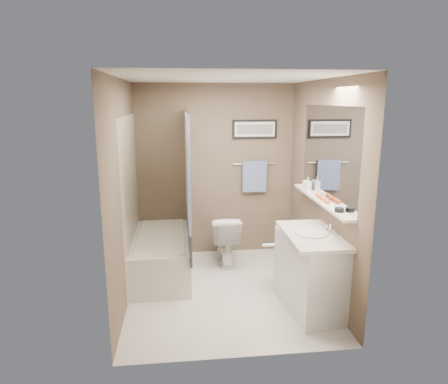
{
  "coord_description": "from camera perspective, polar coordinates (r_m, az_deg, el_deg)",
  "views": [
    {
      "loc": [
        -0.5,
        -4.26,
        2.18
      ],
      "look_at": [
        0.0,
        0.15,
        1.15
      ],
      "focal_mm": 32.0,
      "sensor_mm": 36.0,
      "label": 1
    }
  ],
  "objects": [
    {
      "name": "curtain_lower",
      "position": [
        5.02,
        -5.01,
        -5.56
      ],
      "size": [
        0.03,
        1.45,
        0.36
      ],
      "primitive_type": "cube",
      "color": "#28324B",
      "rests_on": "curtain_rod"
    },
    {
      "name": "door",
      "position": [
        3.41,
        12.01,
        -7.51
      ],
      "size": [
        0.8,
        0.02,
        2.0
      ],
      "primitive_type": "cube",
      "color": "silver",
      "rests_on": "wall_front"
    },
    {
      "name": "wall_left",
      "position": [
        4.41,
        -13.86,
        -0.16
      ],
      "size": [
        0.04,
        2.5,
        2.4
      ],
      "primitive_type": "cube",
      "color": "brown",
      "rests_on": "ground"
    },
    {
      "name": "towel",
      "position": [
        5.65,
        4.36,
        2.23
      ],
      "size": [
        0.34,
        0.05,
        0.44
      ],
      "primitive_type": "cube",
      "color": "#8F9FD0",
      "rests_on": "towel_bar"
    },
    {
      "name": "bathtub",
      "position": [
        5.2,
        -8.86,
        -8.87
      ],
      "size": [
        0.71,
        1.5,
        0.5
      ],
      "primitive_type": "cube",
      "rotation": [
        0.0,
        0.0,
        0.01
      ],
      "color": "silver",
      "rests_on": "ground"
    },
    {
      "name": "wall_back",
      "position": [
        5.6,
        -1.24,
        2.99
      ],
      "size": [
        2.2,
        0.04,
        2.4
      ],
      "primitive_type": "cube",
      "color": "brown",
      "rests_on": "ground"
    },
    {
      "name": "mirror",
      "position": [
        4.44,
        14.63,
        5.4
      ],
      "size": [
        0.02,
        1.6,
        1.0
      ],
      "primitive_type": "cube",
      "color": "silver",
      "rests_on": "wall_right"
    },
    {
      "name": "pink_comb",
      "position": [
        4.68,
        12.85,
        -0.36
      ],
      "size": [
        0.04,
        0.16,
        0.01
      ],
      "primitive_type": "cube",
      "rotation": [
        0.0,
        0.0,
        0.04
      ],
      "color": "pink",
      "rests_on": "shelf"
    },
    {
      "name": "curtain_rod",
      "position": [
        4.76,
        -5.37,
        11.45
      ],
      "size": [
        0.02,
        1.55,
        0.02
      ],
      "primitive_type": "cylinder",
      "rotation": [
        1.57,
        0.0,
        0.0
      ],
      "color": "silver",
      "rests_on": "wall_left"
    },
    {
      "name": "tile_surround",
      "position": [
        4.94,
        -13.16,
        -1.1
      ],
      "size": [
        0.02,
        1.55,
        2.0
      ],
      "primitive_type": "cube",
      "color": "#C3B793",
      "rests_on": "wall_left"
    },
    {
      "name": "towel_bar",
      "position": [
        5.64,
        4.35,
        4.06
      ],
      "size": [
        0.6,
        0.02,
        0.02
      ],
      "primitive_type": "cylinder",
      "rotation": [
        0.0,
        1.57,
        0.0
      ],
      "color": "silver",
      "rests_on": "wall_back"
    },
    {
      "name": "faucet_knob",
      "position": [
        4.35,
        14.49,
        -4.88
      ],
      "size": [
        0.05,
        0.05,
        0.05
      ],
      "primitive_type": "sphere",
      "color": "silver",
      "rests_on": "countertop"
    },
    {
      "name": "sink_basin",
      "position": [
        4.2,
        12.39,
        -5.72
      ],
      "size": [
        0.34,
        0.34,
        0.01
      ],
      "primitive_type": "cylinder",
      "color": "silver",
      "rests_on": "countertop"
    },
    {
      "name": "curtain_upper",
      "position": [
        4.82,
        -5.21,
        3.71
      ],
      "size": [
        0.03,
        1.45,
        1.28
      ],
      "primitive_type": "cube",
      "color": "silver",
      "rests_on": "curtain_rod"
    },
    {
      "name": "candle_bowl_near",
      "position": [
        4.04,
        16.14,
        -2.47
      ],
      "size": [
        0.09,
        0.09,
        0.04
      ],
      "primitive_type": "cylinder",
      "color": "black",
      "rests_on": "shelf"
    },
    {
      "name": "wall_front",
      "position": [
        3.22,
        2.76,
        -4.66
      ],
      "size": [
        2.2,
        0.04,
        2.4
      ],
      "primitive_type": "cube",
      "color": "brown",
      "rests_on": "ground"
    },
    {
      "name": "wall_right",
      "position": [
        4.65,
        13.57,
        0.52
      ],
      "size": [
        0.04,
        2.5,
        2.4
      ],
      "primitive_type": "cube",
      "color": "brown",
      "rests_on": "ground"
    },
    {
      "name": "ceiling",
      "position": [
        4.29,
        0.23,
        15.74
      ],
      "size": [
        2.2,
        2.5,
        0.04
      ],
      "primitive_type": "cube",
      "color": "white",
      "rests_on": "wall_back"
    },
    {
      "name": "soap_bottle",
      "position": [
        4.91,
        11.9,
        1.17
      ],
      "size": [
        0.07,
        0.07,
        0.15
      ],
      "primitive_type": "imported",
      "rotation": [
        0.0,
        0.0,
        -0.02
      ],
      "color": "#999999",
      "rests_on": "shelf"
    },
    {
      "name": "faucet_spout",
      "position": [
        4.26,
        14.97,
        -5.02
      ],
      "size": [
        0.02,
        0.02,
        0.1
      ],
      "primitive_type": "cylinder",
      "color": "silver",
      "rests_on": "countertop"
    },
    {
      "name": "toilet",
      "position": [
        5.44,
        0.08,
        -6.71
      ],
      "size": [
        0.39,
        0.67,
        0.68
      ],
      "primitive_type": "imported",
      "rotation": [
        0.0,
        0.0,
        3.15
      ],
      "color": "white",
      "rests_on": "ground"
    },
    {
      "name": "hair_brush_front",
      "position": [
        4.38,
        14.23,
        -1.11
      ],
      "size": [
        0.06,
        0.22,
        0.04
      ],
      "primitive_type": "cylinder",
      "rotation": [
        1.57,
        0.0,
        -0.08
      ],
      "color": "#EF5A21",
      "rests_on": "shelf"
    },
    {
      "name": "door_handle",
      "position": [
        3.37,
        6.35,
        -7.54
      ],
      "size": [
        0.1,
        0.02,
        0.02
      ],
      "primitive_type": "cylinder",
      "rotation": [
        0.0,
        1.57,
        0.0
      ],
      "color": "silver",
      "rests_on": "door"
    },
    {
      "name": "hair_brush_back",
      "position": [
        4.5,
        13.67,
        -0.72
      ],
      "size": [
        0.05,
        0.22,
        0.04
      ],
      "primitive_type": "cylinder",
      "rotation": [
        1.57,
        0.0,
        0.06
      ],
      "color": "#C8431C",
      "rests_on": "shelf"
    },
    {
      "name": "ground",
      "position": [
        4.81,
        0.21,
        -13.88
      ],
      "size": [
        2.5,
        2.5,
        0.0
      ],
      "primitive_type": "plane",
      "color": "beige",
      "rests_on": "ground"
    },
    {
      "name": "shelf",
      "position": [
        4.52,
        13.6,
        -1.14
      ],
      "size": [
        0.12,
        1.6,
        0.03
      ],
      "primitive_type": "cube",
      "color": "silver",
      "rests_on": "wall_right"
    },
    {
      "name": "glass_jar",
      "position": [
        4.99,
        11.6,
        1.06
      ],
      "size": [
        0.08,
        0.08,
        0.1
      ],
      "primitive_type": "cylinder",
      "color": "silver",
      "rests_on": "shelf"
    },
    {
      "name": "tub_rim",
      "position": [
        5.12,
        -8.96,
        -6.27
      ],
      "size": [
        0.56,
        1.36,
        0.02
      ],
      "primitive_type": "cube",
      "color": "white",
      "rests_on": "bathtub"
    },
    {
      "name": "countertop",
      "position": [
        4.22,
        12.5,
        -6.07
      ],
      "size": [
        0.54,
        0.96,
        0.04
      ],
      "primitive_type": "cube",
      "color": "beige",
      "rests_on": "vanity"
    },
    {
      "name": "art_mat",
      "position": [
        5.59,
        4.43,
        8.93
      ],
      "size": [
        0.56,
        0.0,
        0.2
      ],
      "primitive_type": "cube",
      "color": "white",
      "rests_on": "art_frame"
    },
    {
      "name": "art_image",
      "position": [
        5.59,
        4.44,
        8.93
      ],
      "size": [
        0.5,
        0.0,
        0.13
      ],
      "primitive_type": "cube",
      "color": "#595959",
      "rests_on": "art_mat"
    },
    {
      "name": "vanity",
      "position": [
        4.37,
        12.35,
        -11.27
      ],
      "size": [
        0.6,
        0.95,
        0.8
      ],
      "primitive_type": "cube",
      "rotation": [
        0.0,
        0.0,
        0.11
      ],
      "color": "silver",
      "rests_on": "ground"
    },
    {
      "name": "art_frame",
      "position": [
        5.6,
        4.4,
        8.94
      ],
      "size": [
        0.62,
        0.02,
        0.26
      ],
      "primitive_type": "cube",
      "color": "black",
      "rests_on": "wall_back"
    }
  ]
}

